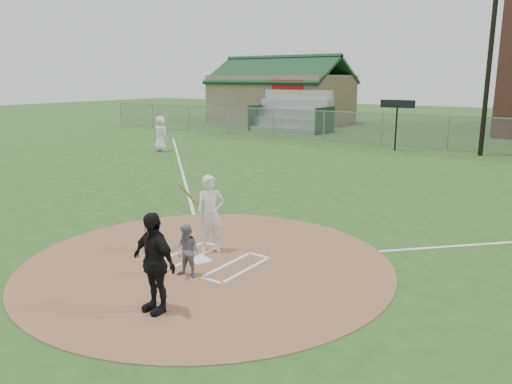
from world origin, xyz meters
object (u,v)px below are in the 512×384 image
Objects in this scene: catcher at (188,251)px; batter_at_plate at (210,214)px; umpire at (154,262)px; home_plate at (199,260)px; ondeck_player at (161,134)px.

catcher is 1.69m from batter_at_plate.
catcher is 0.62× the size of umpire.
ondeck_player is at bearing 137.13° from home_plate.
batter_at_plate is at bearing 144.61° from ondeck_player.
home_plate is at bearing 143.41° from ondeck_player.
umpire is at bearing 140.49° from ondeck_player.
catcher is (0.42, -0.84, 0.55)m from home_plate.
ondeck_player reaches higher than home_plate.
umpire is at bearing -77.90° from catcher.
umpire is 3.27m from batter_at_plate.
catcher is 0.56× the size of ondeck_player.
batter_at_plate reaches higher than umpire.
home_plate is at bearing 119.76° from umpire.
ondeck_player is at bearing 138.33° from batter_at_plate.
ondeck_player reaches higher than batter_at_plate.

